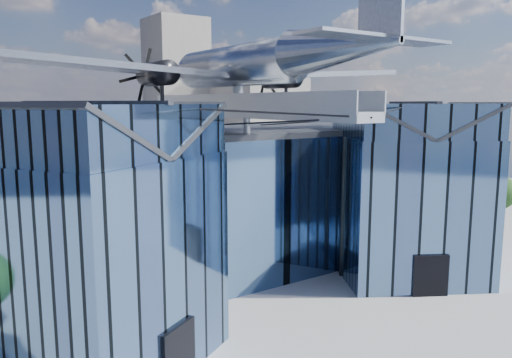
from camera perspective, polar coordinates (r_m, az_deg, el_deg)
ground_plane at (r=30.44m, az=2.21°, el=-14.00°), size 120.00×120.00×0.00m
museum at (r=33.49m, az=-3.73°, el=-2.00°), size 32.88×24.50×17.60m
bg_towers at (r=75.19m, az=-20.75°, el=6.84°), size 77.00×24.50×26.00m
tree_plaza_e at (r=51.80m, az=25.94°, el=-1.39°), size 3.66×3.66×5.10m
tree_side_e at (r=57.61m, az=23.74°, el=0.02°), size 4.01×4.01×5.58m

